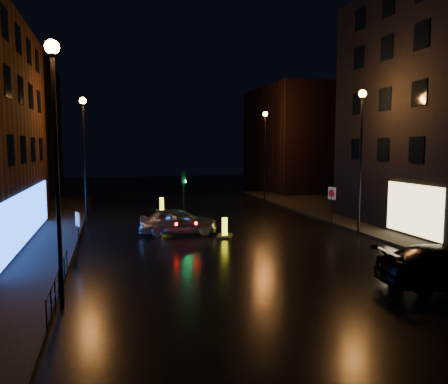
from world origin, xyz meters
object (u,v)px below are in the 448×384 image
at_px(dark_sedan, 447,267).
at_px(road_sign_right, 332,197).
at_px(bollard_near, 225,233).
at_px(silver_hatchback, 178,221).
at_px(bollard_far, 162,208).
at_px(road_sign_left, 78,223).
at_px(traffic_signal, 184,212).

bearing_deg(dark_sedan, road_sign_right, -2.86).
distance_m(dark_sedan, bollard_near, 12.11).
bearing_deg(bollard_near, silver_hatchback, 169.84).
distance_m(bollard_far, road_sign_left, 14.28).
bearing_deg(traffic_signal, dark_sedan, -68.10).
bearing_deg(silver_hatchback, road_sign_left, 129.54).
xyz_separation_m(dark_sedan, bollard_far, (-8.01, 21.68, -0.51)).
bearing_deg(silver_hatchback, traffic_signal, -6.89).
relative_size(silver_hatchback, road_sign_left, 2.24).
bearing_deg(road_sign_left, road_sign_right, -9.46).
relative_size(traffic_signal, dark_sedan, 0.66).
relative_size(bollard_near, bollard_far, 1.09).
xyz_separation_m(bollard_far, road_sign_left, (-5.50, -13.12, 1.29)).
height_order(silver_hatchback, dark_sedan, silver_hatchback).
height_order(dark_sedan, road_sign_left, road_sign_left).
distance_m(silver_hatchback, road_sign_right, 10.35).
xyz_separation_m(silver_hatchback, road_sign_left, (-5.37, -3.56, 0.75)).
xyz_separation_m(silver_hatchback, dark_sedan, (8.13, -12.13, -0.02)).
height_order(traffic_signal, bollard_far, traffic_signal).
bearing_deg(traffic_signal, road_sign_left, -126.93).
relative_size(bollard_far, road_sign_right, 0.54).
xyz_separation_m(dark_sedan, road_sign_left, (-13.50, 8.57, 0.77)).
bearing_deg(traffic_signal, bollard_far, 103.52).
distance_m(road_sign_left, road_sign_right, 16.19).
relative_size(traffic_signal, road_sign_left, 1.69).
bearing_deg(road_sign_right, traffic_signal, -48.29).
height_order(bollard_near, bollard_far, bollard_near).
relative_size(dark_sedan, bollard_far, 3.81).
xyz_separation_m(bollard_near, road_sign_left, (-7.83, -2.12, 1.28)).
bearing_deg(bollard_far, road_sign_left, -120.78).
xyz_separation_m(traffic_signal, dark_sedan, (6.95, -17.29, 0.25)).
height_order(traffic_signal, road_sign_right, traffic_signal).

